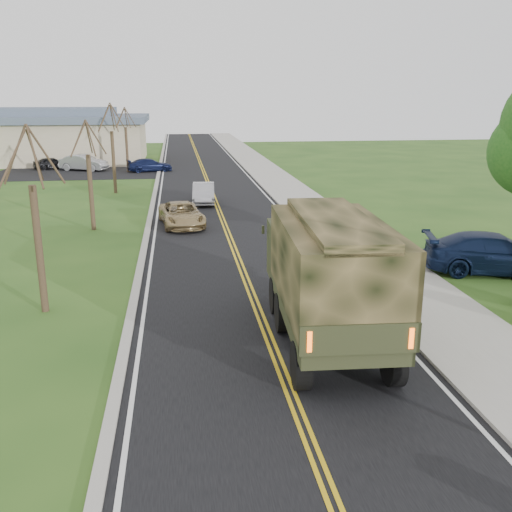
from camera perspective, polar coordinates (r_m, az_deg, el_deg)
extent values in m
plane|color=#274A18|center=(11.24, 7.26, -22.27)|extent=(160.00, 160.00, 0.00)
cube|color=black|center=(49.06, -4.95, 7.63)|extent=(8.00, 120.00, 0.01)
cube|color=#9E998E|center=(49.44, -0.10, 7.81)|extent=(0.30, 120.00, 0.12)
cube|color=#9E998E|center=(49.70, 1.92, 7.84)|extent=(3.20, 120.00, 0.10)
cube|color=#9E998E|center=(49.01, -9.84, 7.50)|extent=(0.30, 120.00, 0.10)
cylinder|color=#38281C|center=(19.64, -20.87, 0.56)|extent=(0.24, 0.24, 4.20)
cylinder|color=#38281C|center=(19.14, -20.27, 9.50)|extent=(1.01, 0.33, 1.90)
cylinder|color=#38281C|center=(19.72, -21.24, 9.33)|extent=(0.13, 1.29, 1.74)
cylinder|color=#38281C|center=(19.41, -22.98, 9.30)|extent=(0.98, 0.43, 1.90)
cylinder|color=#38281C|center=(18.77, -23.24, 8.85)|extent=(0.79, 1.05, 1.77)
cylinder|color=#38281C|center=(18.66, -21.24, 9.27)|extent=(0.58, 0.90, 1.90)
cylinder|color=#38281C|center=(31.22, -16.17, 6.08)|extent=(0.24, 0.24, 3.96)
cylinder|color=#38281C|center=(30.96, -15.71, 11.37)|extent=(0.96, 0.32, 1.79)
cylinder|color=#38281C|center=(31.48, -16.36, 11.25)|extent=(0.12, 1.22, 1.65)
cylinder|color=#38281C|center=(31.13, -17.34, 11.27)|extent=(0.93, 0.41, 1.79)
cylinder|color=#38281C|center=(30.52, -17.38, 11.05)|extent=(0.75, 0.99, 1.67)
cylinder|color=#38281C|center=(30.48, -16.21, 11.27)|extent=(0.55, 0.85, 1.80)
cylinder|color=#38281C|center=(43.00, -14.04, 9.06)|extent=(0.24, 0.24, 4.44)
cylinder|color=#38281C|center=(42.85, -13.62, 13.36)|extent=(1.07, 0.35, 2.00)
cylinder|color=#38281C|center=(43.41, -14.19, 13.24)|extent=(0.13, 1.36, 1.84)
cylinder|color=#38281C|center=(43.01, -14.96, 13.28)|extent=(1.03, 0.46, 2.00)
cylinder|color=#38281C|center=(42.31, -14.96, 13.14)|extent=(0.83, 1.10, 1.87)
cylinder|color=#38281C|center=(42.30, -14.00, 13.31)|extent=(0.61, 0.95, 2.01)
cylinder|color=#38281C|center=(54.91, -12.78, 10.31)|extent=(0.24, 0.24, 4.08)
cylinder|color=#38281C|center=(54.81, -12.47, 13.40)|extent=(0.99, 0.33, 1.84)
cylinder|color=#38281C|center=(55.32, -12.88, 13.32)|extent=(0.13, 1.25, 1.69)
cylinder|color=#38281C|center=(54.93, -13.44, 13.35)|extent=(0.95, 0.42, 1.85)
cylinder|color=#38281C|center=(54.29, -13.42, 13.25)|extent=(0.77, 1.02, 1.72)
cylinder|color=#38281C|center=(54.30, -12.73, 13.37)|extent=(0.57, 0.88, 1.85)
cube|color=tan|center=(66.08, -20.03, 10.67)|extent=(20.00, 12.00, 4.20)
cube|color=#475466|center=(65.94, -20.23, 12.74)|extent=(21.00, 13.00, 0.70)
cube|color=#475466|center=(65.92, -20.29, 13.35)|extent=(14.00, 8.00, 0.90)
cube|color=black|center=(55.45, -15.77, 8.04)|extent=(18.00, 10.00, 0.02)
cylinder|color=black|center=(14.09, 4.51, -10.85)|extent=(0.45, 1.22, 1.20)
cylinder|color=black|center=(14.61, 13.57, -10.25)|extent=(0.45, 1.22, 1.20)
cylinder|color=black|center=(17.25, 2.67, -5.67)|extent=(0.45, 1.22, 1.20)
cylinder|color=black|center=(17.68, 10.10, -5.37)|extent=(0.45, 1.22, 1.20)
cylinder|color=black|center=(18.67, 2.07, -3.97)|extent=(0.45, 1.22, 1.20)
cylinder|color=black|center=(19.06, 8.95, -3.73)|extent=(0.45, 1.22, 1.20)
cube|color=#2F331C|center=(16.63, 6.92, -4.59)|extent=(3.04, 7.78, 0.38)
cube|color=#2F331C|center=(18.96, 5.35, 0.95)|extent=(2.73, 2.22, 1.53)
cube|color=black|center=(19.85, 4.88, 2.29)|extent=(2.40, 0.22, 0.76)
cube|color=#2F331C|center=(15.69, 7.62, -4.83)|extent=(3.05, 5.93, 0.16)
cube|color=black|center=(15.32, 7.78, -0.81)|extent=(3.05, 5.93, 2.18)
cube|color=black|center=(15.04, 7.94, 3.38)|extent=(2.07, 5.87, 0.27)
cube|color=#2F331C|center=(12.98, 10.36, -8.15)|extent=(2.73, 0.28, 0.71)
cube|color=#FF590C|center=(12.69, 5.37, -8.54)|extent=(0.11, 0.05, 0.49)
cube|color=#FF590C|center=(13.26, 15.27, -7.95)|extent=(0.11, 0.05, 0.49)
imported|color=tan|center=(31.43, -7.45, 4.14)|extent=(2.71, 4.84, 1.28)
imported|color=#B9B8BD|center=(38.04, -5.26, 6.27)|extent=(1.63, 4.11, 1.33)
imported|color=#0E1935|center=(24.73, 22.72, 0.23)|extent=(5.89, 3.51, 1.60)
imported|color=black|center=(59.26, -19.72, 8.74)|extent=(3.70, 2.66, 1.17)
imported|color=#A7A7AC|center=(57.07, -16.86, 8.92)|extent=(4.85, 3.28, 1.51)
imported|color=#10173C|center=(54.96, -10.59, 8.93)|extent=(4.45, 2.60, 1.21)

